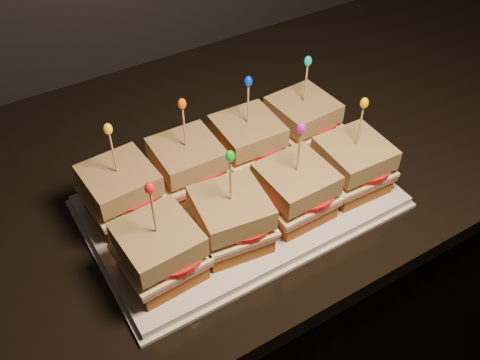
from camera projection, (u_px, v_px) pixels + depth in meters
cabinet at (268, 281)px, 1.30m from camera, size 2.53×0.66×0.87m
granite_slab at (277, 136)px, 0.99m from camera, size 2.57×0.70×0.03m
platter at (240, 201)px, 0.83m from camera, size 0.45×0.28×0.02m
platter_rim at (240, 204)px, 0.83m from camera, size 0.46×0.29×0.01m
sandwich_0_bread_bot at (124, 205)px, 0.79m from camera, size 0.10×0.10×0.03m
sandwich_0_ham at (123, 197)px, 0.78m from camera, size 0.11×0.10×0.01m
sandwich_0_cheese at (122, 194)px, 0.78m from camera, size 0.11×0.11×0.01m
sandwich_0_tomato at (130, 190)px, 0.77m from camera, size 0.09×0.09×0.01m
sandwich_0_bread_top at (119, 180)px, 0.76m from camera, size 0.10×0.10×0.03m
sandwich_0_pick at (114, 155)px, 0.73m from camera, size 0.00×0.00×0.09m
sandwich_0_frill at (108, 129)px, 0.70m from camera, size 0.01×0.01×0.02m
sandwich_1_bread_bot at (189, 179)px, 0.84m from camera, size 0.10×0.10×0.03m
sandwich_1_ham at (188, 171)px, 0.82m from camera, size 0.10×0.10×0.01m
sandwich_1_cheese at (188, 168)px, 0.82m from camera, size 0.11×0.10×0.01m
sandwich_1_tomato at (196, 164)px, 0.81m from camera, size 0.09×0.09×0.01m
sandwich_1_bread_top at (187, 154)px, 0.80m from camera, size 0.10×0.10×0.03m
sandwich_1_pick at (184, 130)px, 0.77m from camera, size 0.00×0.00×0.09m
sandwich_1_frill at (182, 104)px, 0.74m from camera, size 0.01×0.01×0.02m
sandwich_2_bread_bot at (247, 156)px, 0.88m from camera, size 0.10×0.10×0.03m
sandwich_2_ham at (248, 148)px, 0.86m from camera, size 0.11×0.10×0.01m
sandwich_2_cheese at (248, 144)px, 0.86m from camera, size 0.11×0.10×0.01m
sandwich_2_tomato at (256, 140)px, 0.86m from camera, size 0.09×0.09×0.01m
sandwich_2_bread_top at (248, 131)px, 0.84m from camera, size 0.10×0.10×0.03m
sandwich_2_pick at (248, 107)px, 0.81m from camera, size 0.00×0.00×0.09m
sandwich_2_frill at (248, 81)px, 0.78m from camera, size 0.01×0.01×0.02m
sandwich_3_bread_bot at (301, 134)px, 0.92m from camera, size 0.10×0.10×0.03m
sandwich_3_ham at (302, 126)px, 0.91m from camera, size 0.11×0.10×0.01m
sandwich_3_cheese at (302, 123)px, 0.90m from camera, size 0.11×0.11×0.01m
sandwich_3_tomato at (310, 119)px, 0.90m from camera, size 0.09×0.09×0.01m
sandwich_3_bread_top at (303, 110)px, 0.88m from camera, size 0.10×0.10×0.03m
sandwich_3_pick at (306, 86)px, 0.85m from camera, size 0.00×0.00×0.09m
sandwich_3_frill at (308, 61)px, 0.82m from camera, size 0.01×0.01×0.02m
sandwich_4_bread_bot at (162, 265)px, 0.71m from camera, size 0.10×0.10×0.03m
sandwich_4_ham at (161, 257)px, 0.70m from camera, size 0.11×0.10×0.01m
sandwich_4_cheese at (160, 254)px, 0.70m from camera, size 0.11×0.11×0.01m
sandwich_4_tomato at (170, 249)px, 0.69m from camera, size 0.09×0.09×0.01m
sandwich_4_bread_top at (158, 240)px, 0.68m from camera, size 0.10×0.10×0.03m
sandwich_4_pick at (154, 215)px, 0.65m from camera, size 0.00×0.00×0.09m
sandwich_4_frill at (149, 188)px, 0.62m from camera, size 0.01×0.01×0.02m
sandwich_5_bread_bot at (231, 233)px, 0.75m from camera, size 0.10×0.10×0.03m
sandwich_5_ham at (231, 225)px, 0.74m from camera, size 0.11×0.11×0.01m
sandwich_5_cheese at (231, 222)px, 0.74m from camera, size 0.12×0.11×0.01m
sandwich_5_tomato at (241, 217)px, 0.73m from camera, size 0.09×0.09×0.01m
sandwich_5_bread_top at (231, 207)px, 0.72m from camera, size 0.11×0.11×0.03m
sandwich_5_pick at (231, 183)px, 0.69m from camera, size 0.00×0.00×0.09m
sandwich_5_frill at (230, 156)px, 0.66m from camera, size 0.01×0.01×0.02m
sandwich_6_bread_bot at (294, 204)px, 0.80m from camera, size 0.10×0.10×0.03m
sandwich_6_ham at (294, 196)px, 0.78m from camera, size 0.10×0.10×0.01m
sandwich_6_cheese at (295, 193)px, 0.78m from camera, size 0.11×0.10×0.01m
sandwich_6_tomato at (304, 189)px, 0.78m from camera, size 0.09×0.09×0.01m
sandwich_6_bread_top at (296, 179)px, 0.76m from camera, size 0.10×0.10×0.03m
sandwich_6_pick at (299, 154)px, 0.73m from camera, size 0.00×0.00×0.09m
sandwich_6_frill at (301, 128)px, 0.70m from camera, size 0.01×0.01×0.02m
sandwich_7_bread_bot at (350, 178)px, 0.84m from camera, size 0.10×0.10×0.03m
sandwich_7_ham at (351, 170)px, 0.83m from camera, size 0.11×0.10×0.01m
sandwich_7_cheese at (352, 167)px, 0.82m from camera, size 0.11×0.10×0.01m
sandwich_7_tomato at (361, 163)px, 0.82m from camera, size 0.09×0.09×0.01m
sandwich_7_bread_top at (355, 153)px, 0.80m from camera, size 0.10×0.10×0.03m
sandwich_7_pick at (359, 129)px, 0.77m from camera, size 0.00×0.00×0.09m
sandwich_7_frill at (364, 103)px, 0.74m from camera, size 0.01×0.01×0.02m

